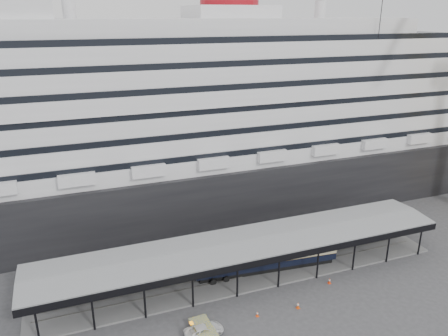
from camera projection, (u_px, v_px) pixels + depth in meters
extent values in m
plane|color=#3B3B3E|center=(261.00, 295.00, 55.06)|extent=(200.00, 200.00, 0.00)
cube|color=black|center=(189.00, 176.00, 81.63)|extent=(130.00, 30.00, 10.00)
cube|color=slate|center=(245.00, 274.00, 59.44)|extent=(56.00, 8.00, 0.24)
cube|color=slate|center=(248.00, 276.00, 58.75)|extent=(54.00, 0.08, 0.10)
cube|color=slate|center=(243.00, 270.00, 60.02)|extent=(54.00, 0.08, 0.10)
cube|color=black|center=(260.00, 263.00, 54.02)|extent=(56.00, 0.18, 0.90)
cube|color=black|center=(233.00, 231.00, 61.96)|extent=(56.00, 0.18, 0.90)
cube|color=slate|center=(246.00, 241.00, 57.75)|extent=(56.00, 9.00, 0.24)
cylinder|color=black|center=(374.00, 75.00, 75.10)|extent=(0.12, 0.12, 47.21)
imported|color=silver|center=(204.00, 330.00, 48.10)|extent=(4.53, 2.30, 1.23)
cube|color=black|center=(266.00, 267.00, 60.31)|extent=(19.28, 3.87, 0.64)
cube|color=black|center=(266.00, 262.00, 60.04)|extent=(20.22, 4.31, 1.00)
cube|color=beige|center=(266.00, 255.00, 59.67)|extent=(20.23, 4.35, 1.19)
cube|color=black|center=(267.00, 250.00, 59.41)|extent=(20.22, 4.31, 0.37)
cube|color=#FA480D|center=(257.00, 316.00, 51.28)|extent=(0.36, 0.36, 0.03)
cone|color=#FA480D|center=(257.00, 314.00, 51.16)|extent=(0.30, 0.30, 0.67)
cylinder|color=white|center=(257.00, 313.00, 51.14)|extent=(0.21, 0.21, 0.13)
cube|color=#D9470C|center=(298.00, 308.00, 52.71)|extent=(0.44, 0.44, 0.03)
cone|color=#D9470C|center=(298.00, 305.00, 52.58)|extent=(0.37, 0.37, 0.80)
cylinder|color=white|center=(298.00, 305.00, 52.55)|extent=(0.26, 0.26, 0.16)
cube|color=red|center=(329.00, 283.00, 57.54)|extent=(0.47, 0.47, 0.03)
cone|color=red|center=(330.00, 281.00, 57.41)|extent=(0.40, 0.40, 0.79)
cylinder|color=white|center=(330.00, 280.00, 57.38)|extent=(0.25, 0.25, 0.15)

